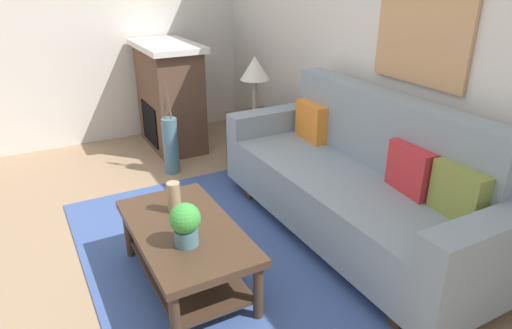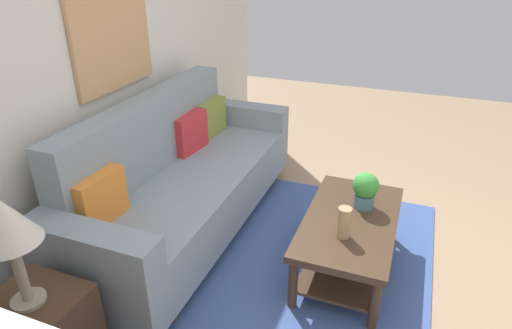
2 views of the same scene
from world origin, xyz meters
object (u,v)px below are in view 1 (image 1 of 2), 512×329
at_px(couch, 355,185).
at_px(table_lamp, 255,71).
at_px(coffee_table, 186,243).
at_px(tabletop_vase, 174,197).
at_px(fireplace, 170,96).
at_px(floor_vase, 171,146).
at_px(throw_pillow_orange, 312,121).
at_px(throw_pillow_crimson, 411,169).
at_px(framed_painting, 422,36).
at_px(side_table, 255,141).
at_px(potted_plant_tabletop, 185,223).
at_px(throw_pillow_olive, 459,193).

relative_size(couch, table_lamp, 4.21).
bearing_deg(table_lamp, coffee_table, -41.24).
bearing_deg(tabletop_vase, fireplace, 161.97).
relative_size(couch, floor_vase, 4.25).
xyz_separation_m(throw_pillow_orange, throw_pillow_crimson, (1.14, 0.00, 0.00)).
distance_m(fireplace, framed_painting, 2.83).
xyz_separation_m(throw_pillow_orange, side_table, (-0.74, -0.16, -0.40)).
bearing_deg(throw_pillow_orange, tabletop_vase, -70.68).
distance_m(couch, throw_pillow_crimson, 0.47).
distance_m(coffee_table, tabletop_vase, 0.31).
bearing_deg(potted_plant_tabletop, throw_pillow_olive, 67.47).
relative_size(table_lamp, fireplace, 0.49).
xyz_separation_m(fireplace, floor_vase, (0.71, -0.25, -0.30)).
bearing_deg(throw_pillow_crimson, floor_vase, -156.10).
xyz_separation_m(throw_pillow_crimson, framed_painting, (-0.38, 0.34, 0.79)).
bearing_deg(tabletop_vase, couch, 78.68).
bearing_deg(potted_plant_tabletop, tabletop_vase, 170.41).
distance_m(couch, floor_vase, 1.96).
distance_m(throw_pillow_olive, potted_plant_tabletop, 1.62).
bearing_deg(fireplace, couch, 13.07).
height_order(coffee_table, table_lamp, table_lamp).
bearing_deg(fireplace, floor_vase, -19.62).
xyz_separation_m(couch, fireplace, (-2.48, -0.58, 0.15)).
bearing_deg(throw_pillow_orange, side_table, -167.90).
xyz_separation_m(throw_pillow_crimson, throw_pillow_olive, (0.38, 0.00, 0.00)).
distance_m(tabletop_vase, side_table, 1.79).
bearing_deg(fireplace, tabletop_vase, -18.03).
height_order(throw_pillow_crimson, side_table, throw_pillow_crimson).
relative_size(throw_pillow_olive, side_table, 0.64).
bearing_deg(couch, table_lamp, -178.70).
xyz_separation_m(couch, table_lamp, (-1.50, -0.03, 0.56)).
height_order(throw_pillow_olive, potted_plant_tabletop, throw_pillow_olive).
bearing_deg(throw_pillow_orange, framed_painting, 24.20).
bearing_deg(tabletop_vase, table_lamp, 134.40).
bearing_deg(floor_vase, coffee_table, -15.62).
bearing_deg(throw_pillow_olive, side_table, -175.98).
distance_m(throw_pillow_olive, tabletop_vase, 1.76).
relative_size(throw_pillow_orange, framed_painting, 0.44).
bearing_deg(fireplace, throw_pillow_orange, 22.14).
xyz_separation_m(throw_pillow_olive, potted_plant_tabletop, (-0.62, -1.49, -0.11)).
height_order(couch, throw_pillow_crimson, couch).
relative_size(throw_pillow_orange, side_table, 0.64).
height_order(throw_pillow_olive, fireplace, fireplace).
distance_m(throw_pillow_orange, framed_painting, 1.14).
xyz_separation_m(coffee_table, potted_plant_tabletop, (0.18, -0.05, 0.26)).
relative_size(coffee_table, tabletop_vase, 5.32).
xyz_separation_m(couch, tabletop_vase, (-0.26, -1.30, 0.10)).
distance_m(throw_pillow_olive, table_lamp, 2.28).
distance_m(couch, throw_pillow_olive, 0.81).
bearing_deg(side_table, framed_painting, 18.44).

